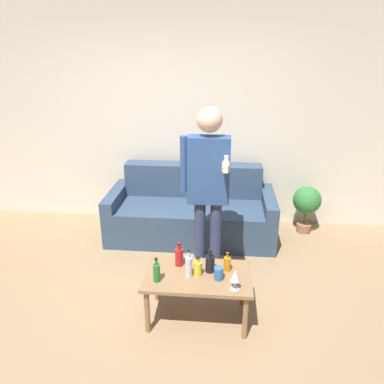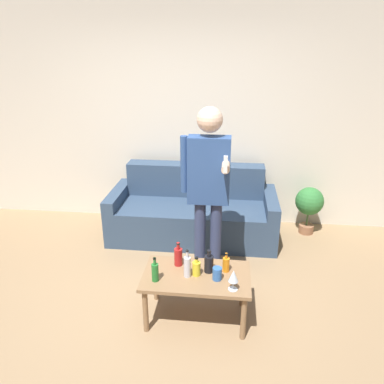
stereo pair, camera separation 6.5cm
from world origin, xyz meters
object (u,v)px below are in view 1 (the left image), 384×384
(bottle_orange, at_px, (227,264))
(couch, at_px, (192,212))
(coffee_table, at_px, (198,280))
(person_standing_front, at_px, (208,181))

(bottle_orange, bearing_deg, couch, 106.66)
(coffee_table, height_order, bottle_orange, bottle_orange)
(couch, distance_m, coffee_table, 1.51)
(coffee_table, relative_size, person_standing_front, 0.52)
(couch, relative_size, bottle_orange, 11.45)
(coffee_table, bearing_deg, bottle_orange, 18.43)
(bottle_orange, relative_size, person_standing_front, 0.10)
(couch, bearing_deg, bottle_orange, -73.34)
(bottle_orange, distance_m, person_standing_front, 0.77)
(coffee_table, xyz_separation_m, bottle_orange, (0.24, 0.08, 0.12))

